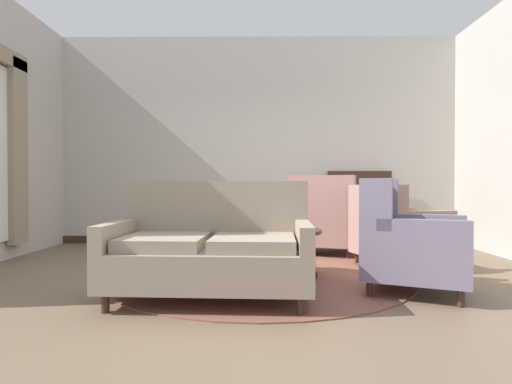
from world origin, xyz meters
The scene contains 11 objects.
ground centered at (0.00, 0.00, 0.00)m, with size 9.08×9.08×0.00m, color brown.
wall_back centered at (0.00, 2.71, 1.69)m, with size 6.65×0.08×3.37m, color #BCB7AD.
baseboard_back centered at (0.00, 2.65, 0.06)m, with size 6.49×0.03×0.12m, color #382319.
area_rug centered at (0.00, 0.30, 0.01)m, with size 3.17×3.17×0.01m, color brown.
coffee_table centered at (0.24, 0.13, 0.40)m, with size 0.81×0.81×0.50m.
porcelain_vase centered at (0.24, 0.17, 0.65)m, with size 0.15×0.15×0.37m.
settee centered at (-0.39, -0.65, 0.40)m, with size 1.68×0.94×0.98m.
armchair_beside_settee centered at (1.29, -0.44, 0.43)m, with size 1.06×1.00×1.00m.
armchair_near_sideboard centered at (0.90, 1.55, 0.45)m, with size 1.08×1.05×1.08m.
armchair_back_corner centered at (1.56, 0.65, 0.41)m, with size 1.07×1.02×0.95m.
sideboard centered at (1.63, 2.41, 0.54)m, with size 1.03×0.38×1.18m.
Camera 1 is at (-0.00, -4.04, 0.94)m, focal length 28.80 mm.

